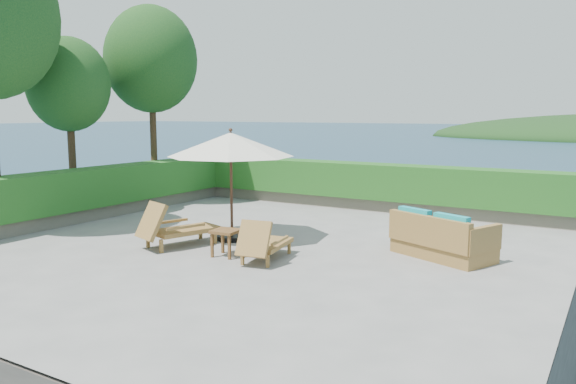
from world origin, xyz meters
The scene contains 14 objects.
ground centered at (0.00, 0.00, 0.00)m, with size 12.00×12.00×0.00m, color gray.
foundation centered at (0.00, 0.00, -1.55)m, with size 12.00×12.00×3.00m, color #595047.
ocean centered at (0.00, 0.00, -3.00)m, with size 600.00×600.00×0.00m, color #19364E.
planter_wall_far centered at (0.00, 5.60, 0.18)m, with size 12.00×0.60×0.36m, color #6D6857.
planter_wall_left centered at (-5.60, 0.00, 0.18)m, with size 0.60×12.00×0.36m, color #6D6857.
hedge_far centered at (0.00, 5.60, 0.85)m, with size 12.40×0.90×1.00m, color #204E16.
hedge_left centered at (-5.60, 0.00, 0.85)m, with size 0.90×12.40×1.00m, color #204E16.
tree_mid centered at (-6.40, 0.50, 3.55)m, with size 2.20×2.20×4.83m.
tree_far centered at (-6.00, 3.20, 4.40)m, with size 2.80×2.80×6.03m.
patio_umbrella centered at (-0.85, 0.29, 2.10)m, with size 3.24×3.24×2.48m.
lounge_left centered at (-1.49, -0.86, 0.41)m, with size 1.22×1.85×0.99m.
lounge_right centered at (0.75, -0.85, 0.36)m, with size 0.85×1.56×0.85m.
side_table centered at (-0.08, -0.94, 0.44)m, with size 0.55×0.55×0.53m.
wicker_loveseat centered at (3.58, 1.12, 0.37)m, with size 2.16×1.66×0.95m.
Camera 1 is at (6.53, -9.56, 2.80)m, focal length 35.00 mm.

